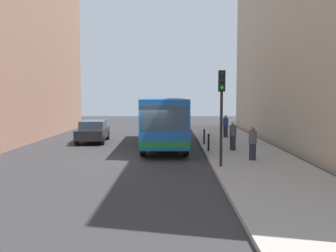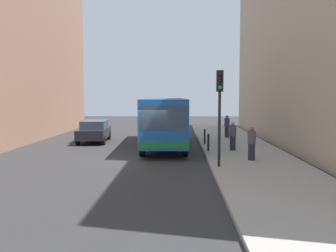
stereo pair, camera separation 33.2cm
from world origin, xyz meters
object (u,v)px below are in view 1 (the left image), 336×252
(traffic_light, at_px, (222,100))
(pedestrian_mid_sidewalk, at_px, (233,136))
(bollard_mid, at_px, (204,137))
(bus, at_px, (164,119))
(pedestrian_far_sidewalk, at_px, (226,126))
(car_beside_bus, at_px, (93,131))
(pedestrian_near_signal, at_px, (253,143))
(bollard_near, at_px, (209,142))

(traffic_light, distance_m, pedestrian_mid_sidewalk, 5.49)
(bollard_mid, height_order, pedestrian_mid_sidewalk, pedestrian_mid_sidewalk)
(bus, distance_m, pedestrian_far_sidewalk, 5.85)
(car_beside_bus, bearing_deg, pedestrian_near_signal, 135.85)
(bollard_near, height_order, pedestrian_near_signal, pedestrian_near_signal)
(bus, height_order, pedestrian_mid_sidewalk, bus)
(pedestrian_mid_sidewalk, bearing_deg, bus, 56.54)
(pedestrian_near_signal, bearing_deg, car_beside_bus, 125.14)
(bus, height_order, bollard_mid, bus)
(bollard_near, xyz_separation_m, pedestrian_far_sidewalk, (1.89, 6.83, 0.33))
(car_beside_bus, xyz_separation_m, traffic_light, (7.53, -9.57, 2.22))
(bus, bearing_deg, bollard_mid, 174.26)
(bus, relative_size, pedestrian_mid_sidewalk, 6.91)
(traffic_light, height_order, pedestrian_near_signal, traffic_light)
(bus, distance_m, pedestrian_near_signal, 7.45)
(bollard_near, xyz_separation_m, pedestrian_mid_sidewalk, (1.39, 0.36, 0.32))
(pedestrian_mid_sidewalk, xyz_separation_m, pedestrian_far_sidewalk, (0.50, 6.47, 0.01))
(bollard_mid, bearing_deg, car_beside_bus, 164.25)
(bollard_mid, height_order, pedestrian_near_signal, pedestrian_near_signal)
(traffic_light, xyz_separation_m, pedestrian_far_sidewalk, (1.79, 11.40, -2.05))
(traffic_light, bearing_deg, bollard_near, 91.26)
(bollard_near, xyz_separation_m, bollard_mid, (0.00, 2.91, 0.00))
(bollard_near, bearing_deg, pedestrian_near_signal, -58.13)
(bus, height_order, pedestrian_near_signal, bus)
(bollard_near, xyz_separation_m, pedestrian_near_signal, (1.81, -2.90, 0.32))
(pedestrian_near_signal, bearing_deg, pedestrian_mid_sidewalk, 82.98)
(pedestrian_near_signal, relative_size, pedestrian_far_sidewalk, 0.98)
(car_beside_bus, bearing_deg, bus, 155.01)
(pedestrian_far_sidewalk, bearing_deg, bollard_near, -115.24)
(bollard_mid, bearing_deg, bollard_near, -90.00)
(bus, height_order, traffic_light, traffic_light)
(car_beside_bus, bearing_deg, pedestrian_far_sidewalk, -172.51)
(bollard_near, relative_size, pedestrian_mid_sidewalk, 0.59)
(bus, distance_m, pedestrian_mid_sidewalk, 4.85)
(bus, height_order, pedestrian_far_sidewalk, bus)
(car_beside_bus, height_order, traffic_light, traffic_light)
(traffic_light, relative_size, pedestrian_near_signal, 2.57)
(bus, bearing_deg, pedestrian_near_signal, 124.21)
(pedestrian_mid_sidewalk, distance_m, pedestrian_far_sidewalk, 6.49)
(pedestrian_near_signal, bearing_deg, bus, 111.67)
(traffic_light, bearing_deg, pedestrian_near_signal, 44.26)
(bus, xyz_separation_m, traffic_light, (2.64, -7.65, 1.28))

